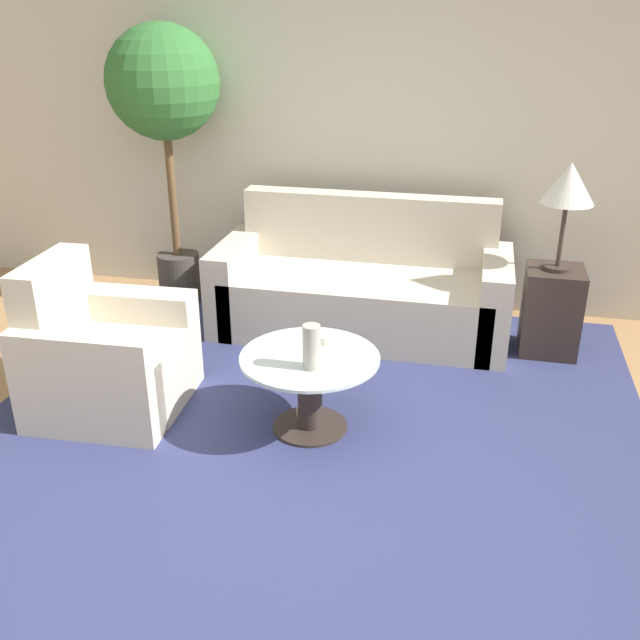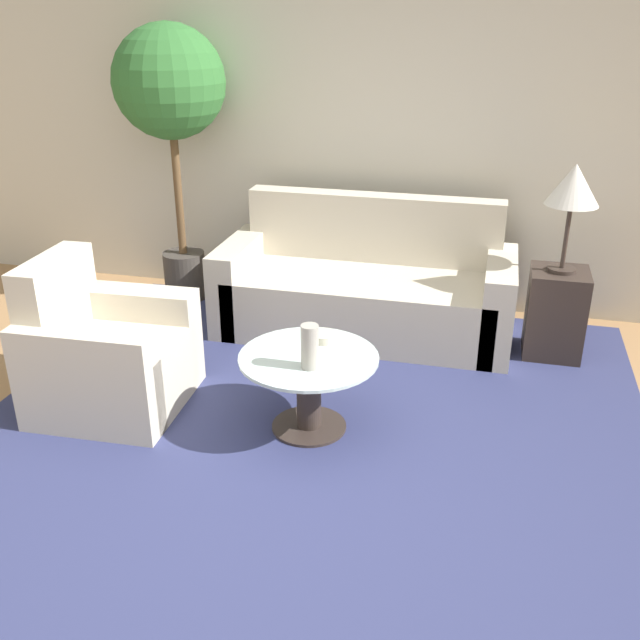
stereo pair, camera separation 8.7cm
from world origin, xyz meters
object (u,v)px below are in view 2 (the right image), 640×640
object	(u,v)px
sofa_main	(366,289)
bowl	(323,337)
coffee_table	(309,382)
table_lamp	(573,188)
potted_plant	(170,97)
armchair	(104,358)
vase	(310,347)

from	to	relation	value
sofa_main	bowl	world-z (taller)	sofa_main
coffee_table	table_lamp	distance (m)	2.05
potted_plant	bowl	xyz separation A→B (m)	(1.48, -1.43, -1.08)
coffee_table	table_lamp	xyz separation A→B (m)	(1.34, 1.30, 0.84)
armchair	coffee_table	distance (m)	1.22
vase	table_lamp	bearing A→B (deg)	47.60
vase	potted_plant	bearing A→B (deg)	130.38
armchair	vase	xyz separation A→B (m)	(1.26, -0.11, 0.27)
sofa_main	armchair	bearing A→B (deg)	-131.53
coffee_table	bowl	distance (m)	0.28
armchair	bowl	world-z (taller)	armchair
armchair	coffee_table	size ratio (longest dim) A/B	1.17
bowl	vase	bearing A→B (deg)	-88.50
armchair	vase	world-z (taller)	armchair
sofa_main	potted_plant	bearing A→B (deg)	172.09
sofa_main	table_lamp	world-z (taller)	table_lamp
sofa_main	vase	world-z (taller)	sofa_main
coffee_table	bowl	bearing A→B (deg)	81.22
armchair	potted_plant	size ratio (longest dim) A/B	0.43
bowl	coffee_table	bearing A→B (deg)	-98.78
armchair	potted_plant	bearing A→B (deg)	5.66
armchair	coffee_table	bearing A→B (deg)	-91.65
vase	bowl	distance (m)	0.34
coffee_table	potted_plant	distance (m)	2.52
coffee_table	table_lamp	bearing A→B (deg)	44.09
armchair	coffee_table	xyz separation A→B (m)	(1.22, 0.01, -0.01)
armchair	potted_plant	distance (m)	2.08
potted_plant	bowl	world-z (taller)	potted_plant
potted_plant	vase	world-z (taller)	potted_plant
armchair	bowl	xyz separation A→B (m)	(1.25, 0.22, 0.18)
table_lamp	vase	bearing A→B (deg)	-132.40
sofa_main	vase	size ratio (longest dim) A/B	8.59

